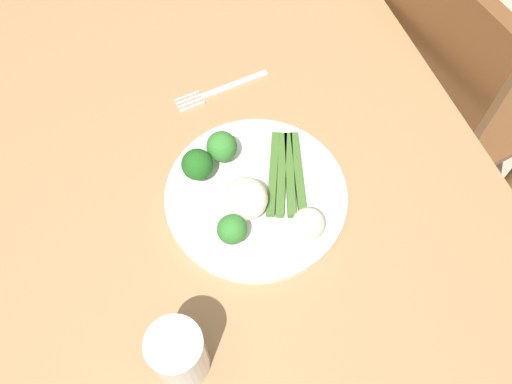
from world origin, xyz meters
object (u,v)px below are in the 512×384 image
fork (221,90)px  water_glass (179,354)px  chair (435,91)px  dining_table (213,208)px  broccoli_front (233,229)px  cauliflower_outer_edge (246,199)px  broccoli_back_right (222,147)px  plate (256,196)px  asparagus_bundle (286,174)px  broccoli_front_left (197,163)px  cauliflower_near_fork (308,224)px

fork → water_glass: size_ratio=1.55×
chair → dining_table: bearing=98.9°
broccoli_front → cauliflower_outer_edge: (0.04, -0.03, 0.00)m
broccoli_back_right → cauliflower_outer_edge: (-0.09, -0.00, -0.00)m
plate → asparagus_bundle: (0.01, -0.05, 0.01)m
dining_table → asparagus_bundle: (-0.04, -0.11, 0.12)m
cauliflower_outer_edge → broccoli_front_left: bearing=31.1°
plate → fork: (0.21, -0.02, -0.01)m
broccoli_back_right → plate: bearing=-160.6°
plate → cauliflower_near_fork: bearing=-150.0°
plate → cauliflower_outer_edge: cauliflower_outer_edge is taller
plate → broccoli_front_left: (0.06, 0.07, 0.04)m
fork → broccoli_front_left: bearing=54.9°
dining_table → broccoli_front_left: broccoli_front_left is taller
asparagus_bundle → broccoli_back_right: size_ratio=2.66×
plate → broccoli_back_right: bearing=19.4°
cauliflower_near_fork → fork: (0.30, 0.03, -0.04)m
dining_table → water_glass: size_ratio=13.28×
dining_table → cauliflower_near_fork: bearing=-143.5°
broccoli_front → cauliflower_near_fork: (-0.03, -0.10, -0.01)m
water_glass → broccoli_front: bearing=-40.3°
broccoli_front_left → broccoli_front: (-0.12, -0.02, -0.00)m
broccoli_front → cauliflower_near_fork: broccoli_front is taller
asparagus_bundle → cauliflower_near_fork: 0.10m
broccoli_front → broccoli_back_right: broccoli_back_right is taller
broccoli_back_right → water_glass: (-0.27, 0.14, 0.01)m
chair → fork: bearing=83.8°
cauliflower_near_fork → water_glass: (-0.11, 0.22, 0.01)m
chair → cauliflower_outer_edge: size_ratio=14.02×
broccoli_front → cauliflower_outer_edge: 0.05m
water_glass → cauliflower_outer_edge: bearing=-40.3°
dining_table → broccoli_back_right: 0.15m
asparagus_bundle → cauliflower_near_fork: (-0.10, 0.00, 0.02)m
chair → broccoli_back_right: 0.62m
cauliflower_near_fork → chair: bearing=-55.8°
broccoli_front → broccoli_back_right: (0.13, -0.03, 0.00)m
cauliflower_near_fork → water_glass: size_ratio=0.44×
water_glass → broccoli_front_left: bearing=-21.5°
broccoli_back_right → water_glass: water_glass is taller
plate → broccoli_front_left: 0.10m
asparagus_bundle → broccoli_front_left: (0.05, 0.12, 0.03)m
cauliflower_outer_edge → cauliflower_near_fork: bearing=-132.7°
dining_table → broccoli_back_right: bearing=-58.5°
chair → cauliflower_near_fork: (-0.31, 0.46, 0.27)m
plate → fork: bearing=-4.2°
cauliflower_near_fork → fork: cauliflower_near_fork is taller
asparagus_bundle → broccoli_front_left: size_ratio=2.61×
asparagus_bundle → cauliflower_outer_edge: (-0.03, 0.07, 0.03)m
dining_table → cauliflower_near_fork: 0.22m
cauliflower_near_fork → broccoli_front_left: bearing=39.3°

